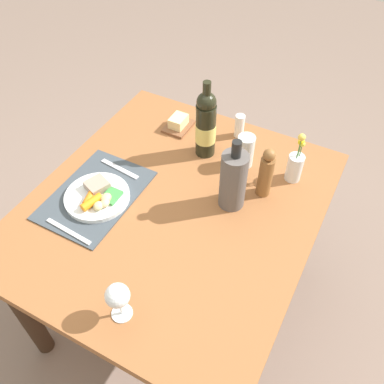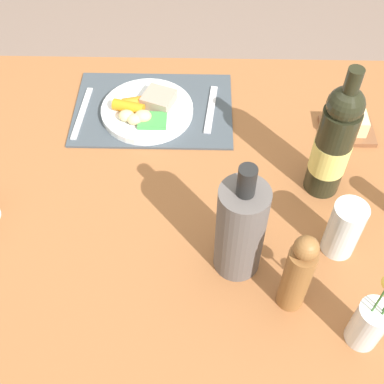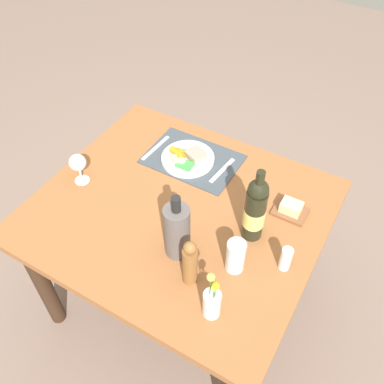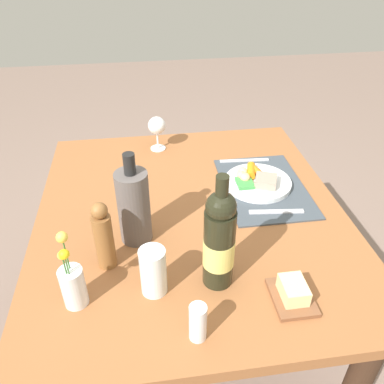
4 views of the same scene
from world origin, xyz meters
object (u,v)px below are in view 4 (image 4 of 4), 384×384
cooler_bottle (134,206)px  flower_vase (73,283)px  water_tumbler (153,274)px  salt_shaker (198,322)px  pepper_mill (104,237)px  butter_dish (293,293)px  fork (276,212)px  dining_table (191,235)px  wine_bottle (219,241)px  wine_glass (157,127)px  dinner_plate (257,181)px  knife (244,160)px

cooler_bottle → flower_vase: bearing=145.2°
water_tumbler → salt_shaker: bearing=-149.7°
pepper_mill → butter_dish: (-0.19, -0.46, -0.08)m
fork → pepper_mill: size_ratio=0.85×
dining_table → wine_bottle: wine_bottle is taller
pepper_mill → flower_vase: (-0.12, 0.07, -0.03)m
fork → pepper_mill: (-0.15, 0.53, 0.09)m
butter_dish → wine_bottle: size_ratio=0.40×
wine_glass → cooler_bottle: (-0.54, 0.10, 0.02)m
dinner_plate → flower_vase: size_ratio=1.06×
salt_shaker → dining_table: bearing=-6.2°
fork → wine_bottle: bearing=142.0°
wine_glass → salt_shaker: size_ratio=1.39×
pepper_mill → wine_bottle: wine_bottle is taller
dining_table → fork: bearing=-101.2°
dining_table → wine_glass: (0.43, 0.08, 0.20)m
butter_dish → water_tumbler: 0.35m
knife → salt_shaker: bearing=161.9°
cooler_bottle → salt_shaker: 0.39m
flower_vase → salt_shaker: bearing=-116.2°
fork → flower_vase: (-0.27, 0.60, 0.06)m
fork → cooler_bottle: (-0.05, 0.45, 0.11)m
salt_shaker → dinner_plate: bearing=-27.6°
pepper_mill → water_tumbler: bearing=-132.2°
cooler_bottle → water_tumbler: cooler_bottle is taller
dining_table → pepper_mill: 0.39m
wine_glass → flower_vase: size_ratio=0.64×
pepper_mill → wine_glass: bearing=-16.1°
knife → cooler_bottle: 0.58m
dinner_plate → fork: dinner_plate is taller
butter_dish → salt_shaker: bearing=106.3°
knife → water_tumbler: size_ratio=1.43×
fork → flower_vase: bearing=120.6°
dining_table → wine_bottle: bearing=-174.9°
wine_glass → wine_bottle: (-0.74, -0.10, 0.04)m
cooler_bottle → butter_dish: bearing=-127.4°
flower_vase → wine_glass: bearing=-18.6°
butter_dish → dinner_plate: bearing=-5.8°
cooler_bottle → water_tumbler: bearing=-169.4°
dining_table → knife: knife is taller
dinner_plate → butter_dish: size_ratio=1.80×
salt_shaker → knife: bearing=-22.0°
fork → dining_table: bearing=85.0°
dining_table → flower_vase: size_ratio=5.08×
wine_glass → cooler_bottle: 0.55m
knife → wine_glass: (0.16, 0.33, 0.09)m
dining_table → cooler_bottle: 0.30m
wine_bottle → wine_glass: bearing=7.9°
dining_table → dinner_plate: dinner_plate is taller
knife → wine_glass: wine_glass is taller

